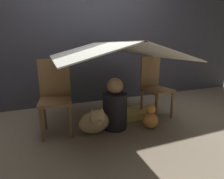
% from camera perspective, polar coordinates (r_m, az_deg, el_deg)
% --- Properties ---
extents(ground_plane, '(8.80, 8.80, 0.00)m').
position_cam_1_polar(ground_plane, '(2.36, 0.50, -11.76)').
color(ground_plane, gray).
extents(wall_back, '(7.00, 0.05, 2.50)m').
position_cam_1_polar(wall_back, '(3.19, -7.25, 18.04)').
color(wall_back, '#3D3D47').
rests_on(wall_back, ground_plane).
extents(chair_left, '(0.40, 0.40, 0.88)m').
position_cam_1_polar(chair_left, '(2.17, -18.00, -1.45)').
color(chair_left, brown).
rests_on(chair_left, ground_plane).
extents(chair_right, '(0.43, 0.43, 0.88)m').
position_cam_1_polar(chair_right, '(2.62, 13.60, 1.50)').
color(chair_right, brown).
rests_on(chair_right, ground_plane).
extents(sheet_canopy, '(1.41, 1.53, 0.20)m').
position_cam_1_polar(sheet_canopy, '(2.17, 0.00, 12.71)').
color(sheet_canopy, silver).
extents(person_front, '(0.31, 0.31, 0.66)m').
position_cam_1_polar(person_front, '(2.21, 0.95, -5.74)').
color(person_front, black).
rests_on(person_front, ground_plane).
extents(dog, '(0.37, 0.36, 0.37)m').
position_cam_1_polar(dog, '(2.09, -5.54, -10.25)').
color(dog, tan).
rests_on(dog, ground_plane).
extents(floor_cushion, '(0.40, 0.32, 0.10)m').
position_cam_1_polar(floor_cushion, '(2.65, 7.44, -7.66)').
color(floor_cushion, '#E5CC66').
rests_on(floor_cushion, ground_plane).
extents(plush_toy, '(0.20, 0.20, 0.32)m').
position_cam_1_polar(plush_toy, '(2.32, 12.38, -9.19)').
color(plush_toy, '#D88C3F').
rests_on(plush_toy, ground_plane).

